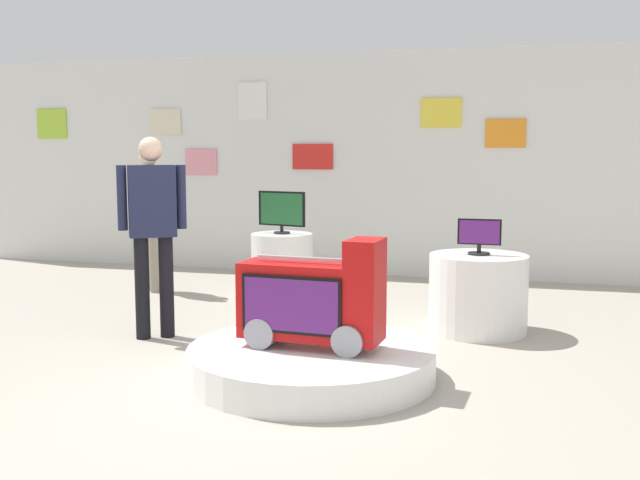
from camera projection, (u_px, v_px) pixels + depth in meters
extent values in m
plane|color=#A8A091|center=(261.00, 384.00, 4.96)|extent=(30.00, 30.00, 0.00)
cube|color=silver|center=(383.00, 164.00, 9.23)|extent=(11.74, 0.10, 2.80)
cube|color=beige|center=(165.00, 122.00, 9.86)|extent=(0.45, 0.02, 0.35)
cube|color=yellow|center=(441.00, 113.00, 8.91)|extent=(0.49, 0.02, 0.35)
cube|color=pink|center=(201.00, 162.00, 9.80)|extent=(0.45, 0.02, 0.34)
cube|color=white|center=(253.00, 101.00, 9.51)|extent=(0.38, 0.02, 0.48)
cube|color=#9ECC33|center=(52.00, 124.00, 10.32)|extent=(0.46, 0.02, 0.41)
cube|color=orange|center=(506.00, 133.00, 8.75)|extent=(0.47, 0.02, 0.34)
cube|color=red|center=(313.00, 157.00, 9.39)|extent=(0.53, 0.02, 0.32)
cylinder|color=white|center=(311.00, 362.00, 5.09)|extent=(1.72, 1.72, 0.22)
cylinder|color=gray|center=(269.00, 328.00, 5.17)|extent=(0.24, 0.41, 0.21)
cylinder|color=gray|center=(355.00, 335.00, 4.96)|extent=(0.24, 0.41, 0.21)
cube|color=#B70F0F|center=(311.00, 301.00, 5.04)|extent=(1.00, 0.41, 0.52)
cube|color=#B70F0F|center=(365.00, 253.00, 4.87)|extent=(0.24, 0.36, 0.18)
cube|color=black|center=(291.00, 305.00, 4.89)|extent=(0.70, 0.07, 0.39)
cube|color=#561E6B|center=(291.00, 305.00, 4.89)|extent=(0.66, 0.07, 0.35)
cube|color=#B2B2B7|center=(311.00, 259.00, 5.00)|extent=(0.78, 0.09, 0.02)
cylinder|color=white|center=(478.00, 293.00, 6.38)|extent=(0.85, 0.85, 0.68)
cylinder|color=black|center=(479.00, 253.00, 6.34)|extent=(0.19, 0.19, 0.02)
cylinder|color=black|center=(479.00, 248.00, 6.33)|extent=(0.04, 0.04, 0.07)
cube|color=black|center=(479.00, 232.00, 6.31)|extent=(0.37, 0.05, 0.22)
cube|color=#561E6B|center=(479.00, 232.00, 6.29)|extent=(0.34, 0.02, 0.20)
cylinder|color=white|center=(282.00, 264.00, 8.01)|extent=(0.67, 0.67, 0.68)
cylinder|color=black|center=(282.00, 233.00, 7.97)|extent=(0.18, 0.18, 0.02)
cylinder|color=black|center=(282.00, 229.00, 7.96)|extent=(0.04, 0.04, 0.06)
cube|color=black|center=(282.00, 209.00, 7.94)|extent=(0.56, 0.18, 0.37)
cube|color=#1E5B2D|center=(282.00, 209.00, 7.91)|extent=(0.51, 0.15, 0.34)
cylinder|color=gray|center=(155.00, 256.00, 8.18)|extent=(0.12, 0.12, 0.82)
cylinder|color=gray|center=(147.00, 254.00, 8.33)|extent=(0.12, 0.12, 0.82)
cube|color=#194751|center=(149.00, 194.00, 8.17)|extent=(0.43, 0.38, 0.55)
sphere|color=beige|center=(148.00, 157.00, 8.12)|extent=(0.20, 0.20, 0.20)
cylinder|color=#194751|center=(159.00, 192.00, 7.98)|extent=(0.08, 0.08, 0.49)
cylinder|color=#194751|center=(139.00, 191.00, 8.35)|extent=(0.08, 0.08, 0.49)
cylinder|color=black|center=(142.00, 288.00, 6.13)|extent=(0.12, 0.12, 0.86)
cylinder|color=black|center=(167.00, 287.00, 6.19)|extent=(0.12, 0.12, 0.86)
cube|color=#1E233F|center=(152.00, 201.00, 6.08)|extent=(0.43, 0.37, 0.59)
sphere|color=beige|center=(151.00, 149.00, 6.03)|extent=(0.20, 0.20, 0.20)
cylinder|color=#1E233F|center=(122.00, 198.00, 6.00)|extent=(0.08, 0.08, 0.53)
cylinder|color=#1E233F|center=(181.00, 197.00, 6.14)|extent=(0.08, 0.08, 0.53)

